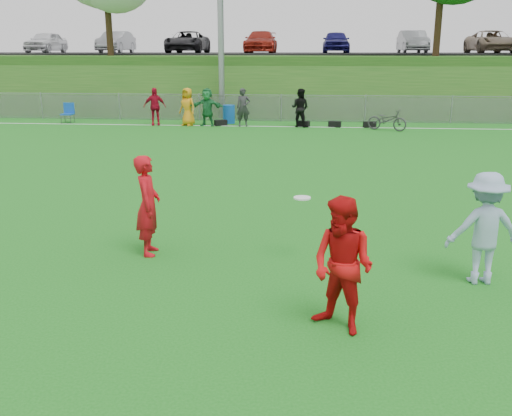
# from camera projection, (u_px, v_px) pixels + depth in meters

# --- Properties ---
(ground) EXTENTS (120.00, 120.00, 0.00)m
(ground) POSITION_uv_depth(u_px,v_px,m) (213.00, 287.00, 8.43)
(ground) COLOR #176916
(ground) RESTS_ON ground
(sideline_far) EXTENTS (60.00, 0.10, 0.01)m
(sideline_far) POSITION_uv_depth(u_px,v_px,m) (279.00, 127.00, 25.69)
(sideline_far) COLOR white
(sideline_far) RESTS_ON ground
(fence) EXTENTS (58.00, 0.06, 1.30)m
(fence) POSITION_uv_depth(u_px,v_px,m) (281.00, 108.00, 27.43)
(fence) COLOR gray
(fence) RESTS_ON ground
(berm) EXTENTS (120.00, 18.00, 3.00)m
(berm) POSITION_uv_depth(u_px,v_px,m) (290.00, 78.00, 37.75)
(berm) COLOR #1C5016
(berm) RESTS_ON ground
(parking_lot) EXTENTS (120.00, 12.00, 0.10)m
(parking_lot) POSITION_uv_depth(u_px,v_px,m) (291.00, 54.00, 39.24)
(parking_lot) COLOR black
(parking_lot) RESTS_ON berm
(car_row) EXTENTS (32.04, 5.18, 1.44)m
(car_row) POSITION_uv_depth(u_px,v_px,m) (273.00, 42.00, 38.18)
(car_row) COLOR silver
(car_row) RESTS_ON parking_lot
(spectator_row) EXTENTS (7.65, 0.89, 1.69)m
(spectator_row) POSITION_uv_depth(u_px,v_px,m) (218.00, 107.00, 25.70)
(spectator_row) COLOR #AB0B24
(spectator_row) RESTS_ON ground
(gear_bags) EXTENTS (7.32, 0.53, 0.26)m
(gear_bags) POSITION_uv_depth(u_px,v_px,m) (307.00, 124.00, 25.64)
(gear_bags) COLOR black
(gear_bags) RESTS_ON ground
(player_red_left) EXTENTS (0.49, 0.68, 1.71)m
(player_red_left) POSITION_uv_depth(u_px,v_px,m) (148.00, 205.00, 9.59)
(player_red_left) COLOR red
(player_red_left) RESTS_ON ground
(player_red_center) EXTENTS (1.06, 1.02, 1.71)m
(player_red_center) POSITION_uv_depth(u_px,v_px,m) (343.00, 266.00, 6.92)
(player_red_center) COLOR red
(player_red_center) RESTS_ON ground
(player_blue) EXTENTS (1.15, 0.73, 1.69)m
(player_blue) POSITION_uv_depth(u_px,v_px,m) (484.00, 228.00, 8.40)
(player_blue) COLOR #91A9CA
(player_blue) RESTS_ON ground
(frisbee) EXTENTS (0.28, 0.28, 0.03)m
(frisbee) POSITION_uv_depth(u_px,v_px,m) (302.00, 198.00, 9.24)
(frisbee) COLOR white
(frisbee) RESTS_ON ground
(recycling_bin) EXTENTS (0.57, 0.57, 0.85)m
(recycling_bin) POSITION_uv_depth(u_px,v_px,m) (229.00, 114.00, 26.75)
(recycling_bin) COLOR #104FB4
(recycling_bin) RESTS_ON ground
(camp_chair) EXTENTS (0.52, 0.53, 0.93)m
(camp_chair) POSITION_uv_depth(u_px,v_px,m) (68.00, 117.00, 26.89)
(camp_chair) COLOR #1048AD
(camp_chair) RESTS_ON ground
(bicycle) EXTENTS (1.80, 1.28, 0.90)m
(bicycle) POSITION_uv_depth(u_px,v_px,m) (387.00, 120.00, 24.38)
(bicycle) COLOR #2D2D2F
(bicycle) RESTS_ON ground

